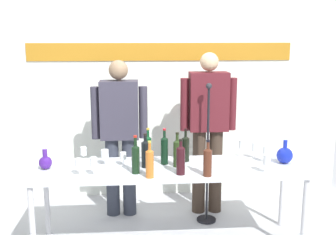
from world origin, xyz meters
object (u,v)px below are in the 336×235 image
Objects in this scene: wine_bottle_2 at (136,158)px; wine_glass_left_2 at (105,154)px; decanter_blue_left at (45,162)px; wine_glass_left_3 at (79,163)px; microphone_stand at (207,177)px; presenter_right at (208,123)px; wine_bottle_7 at (164,149)px; presenter_left at (120,129)px; wine_bottle_3 at (148,147)px; wine_bottle_4 at (181,159)px; wine_bottle_6 at (150,162)px; wine_glass_right_0 at (267,160)px; wine_glass_right_3 at (267,151)px; wine_glass_right_1 at (255,147)px; wine_glass_left_0 at (84,152)px; wine_bottle_1 at (186,148)px; wine_glass_left_1 at (94,163)px; wine_bottle_8 at (208,161)px; wine_bottle_5 at (177,152)px; display_table at (169,173)px; wine_glass_left_4 at (123,156)px; decanter_blue_right at (285,155)px; wine_bottle_0 at (145,153)px; wine_glass_right_2 at (242,145)px.

wine_glass_left_2 is at bearing 139.14° from wine_bottle_2.
wine_glass_left_3 is (0.32, -0.20, 0.05)m from decanter_blue_left.
wine_bottle_2 is 0.23× the size of microphone_stand.
wine_bottle_7 is at bearing -130.74° from presenter_right.
wine_bottle_7 is (0.26, 0.23, 0.00)m from wine_bottle_2.
presenter_left is 0.54m from wine_bottle_3.
wine_bottle_4 is 0.27m from wine_bottle_6.
wine_glass_left_2 is at bearing -101.14° from presenter_left.
decanter_blue_left is at bearing -164.84° from microphone_stand.
wine_bottle_2 is at bearing 176.15° from wine_glass_right_0.
wine_glass_right_3 is 0.72m from microphone_stand.
microphone_stand reaches higher than wine_glass_right_1.
decanter_blue_left is 1.21× the size of wine_glass_left_0.
wine_glass_left_1 is at bearing -157.52° from wine_bottle_1.
wine_bottle_8 reaches higher than decanter_blue_left.
wine_glass_right_3 is at bearing -24.06° from presenter_left.
wine_glass_left_2 is (-0.65, 0.09, -0.03)m from wine_bottle_5.
wine_bottle_3 is 1.00× the size of wine_bottle_6.
wine_bottle_1 is 0.67m from wine_glass_right_1.
wine_glass_left_2 is at bearing 179.34° from wine_bottle_7.
decanter_blue_left is at bearing -168.63° from wine_bottle_3.
wine_bottle_3 reaches higher than decanter_blue_left.
wine_bottle_1 reaches higher than wine_glass_left_3.
wine_bottle_5 reaches higher than wine_glass_right_3.
decanter_blue_left reaches higher than display_table.
wine_glass_left_4 is at bearing -85.13° from presenter_left.
wine_glass_left_1 reaches higher than wine_glass_left_0.
wine_bottle_6 reaches higher than decanter_blue_right.
wine_bottle_0 reaches higher than wine_bottle_4.
decanter_blue_right reaches higher than wine_glass_left_1.
wine_bottle_4 is at bearing -8.31° from wine_bottle_2.
wine_glass_right_3 is at bearing 2.60° from wine_bottle_0.
wine_bottle_2 reaches higher than wine_bottle_4.
wine_bottle_1 is 0.76m from wine_glass_right_0.
wine_bottle_1 is 0.22× the size of microphone_stand.
wine_bottle_7 is (-0.04, 0.09, 0.20)m from display_table.
wine_bottle_8 is at bearing -10.86° from wine_bottle_2.
presenter_right is at bearing 44.37° from wine_bottle_0.
wine_glass_left_4 reaches higher than display_table.
wine_bottle_3 is at bearing 71.97° from wine_bottle_2.
wine_glass_right_2 reaches higher than wine_glass_right_0.
wine_glass_left_3 is (-0.31, -0.84, -0.09)m from presenter_left.
wine_bottle_1 is at bearing 172.43° from wine_glass_right_3.
decanter_blue_left is at bearing -172.43° from wine_glass_left_2.
presenter_right is 10.90× the size of wine_glass_right_3.
wine_bottle_6 is at bearing -55.65° from wine_glass_left_4.
wine_glass_right_1 is (0.67, 0.04, -0.02)m from wine_bottle_1.
wine_glass_left_0 is (-0.94, 0.03, -0.03)m from wine_bottle_1.
presenter_left is 0.98m from wine_bottle_6.
wine_glass_right_1 is (1.05, 0.18, -0.02)m from wine_bottle_0.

